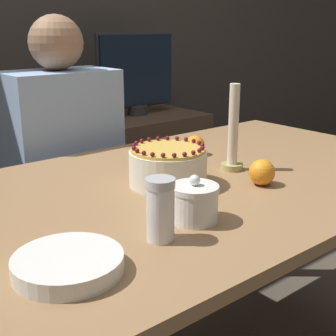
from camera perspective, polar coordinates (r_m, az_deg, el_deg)
dining_table at (r=1.34m, az=3.13°, el=-5.61°), size 1.59×0.90×0.73m
cake at (r=1.25m, az=-0.00°, el=0.18°), size 0.21×0.21×0.11m
sugar_bowl at (r=1.02m, az=3.22°, el=-4.25°), size 0.11×0.11×0.11m
sugar_shaker at (r=0.92m, az=-0.93°, el=-5.06°), size 0.06×0.06×0.13m
plate_stack at (r=0.85m, az=-12.08°, el=-11.37°), size 0.19×0.19×0.03m
candle at (r=1.38m, az=7.90°, el=3.88°), size 0.07×0.07×0.25m
orange_fruit_0 at (r=1.55m, az=3.31°, el=2.79°), size 0.06×0.06×0.06m
orange_fruit_1 at (r=1.28m, az=11.37°, el=-0.52°), size 0.07×0.07×0.07m
person_man_blue_shirt at (r=1.85m, az=-12.30°, el=-3.32°), size 0.40×0.34×1.18m
side_cabinet at (r=2.60m, az=-3.61°, el=-0.89°), size 0.64×0.51×0.68m
tv_monitor at (r=2.49m, az=-3.89°, el=11.49°), size 0.47×0.10×0.42m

